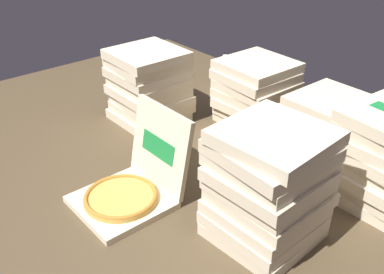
# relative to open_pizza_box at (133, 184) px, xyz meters

# --- Properties ---
(ground_plane) EXTENTS (3.20, 2.40, 0.02)m
(ground_plane) POSITION_rel_open_pizza_box_xyz_m (-0.09, 0.28, -0.09)
(ground_plane) COLOR #4C3D28
(open_pizza_box) EXTENTS (0.36, 0.44, 0.38)m
(open_pizza_box) POSITION_rel_open_pizza_box_xyz_m (0.00, 0.00, 0.00)
(open_pizza_box) COLOR beige
(open_pizza_box) RESTS_ON ground_plane
(pizza_stack_center_far) EXTENTS (0.39, 0.39, 0.41)m
(pizza_stack_center_far) POSITION_rel_open_pizza_box_xyz_m (-0.56, 0.50, 0.13)
(pizza_stack_center_far) COLOR beige
(pizza_stack_center_far) RESTS_ON ground_plane
(pizza_stack_left_near) EXTENTS (0.39, 0.39, 0.36)m
(pizza_stack_left_near) POSITION_rel_open_pizza_box_xyz_m (-0.14, 0.92, 0.10)
(pizza_stack_left_near) COLOR beige
(pizza_stack_left_near) RESTS_ON ground_plane
(pizza_stack_right_mid) EXTENTS (0.39, 0.39, 0.46)m
(pizza_stack_right_mid) POSITION_rel_open_pizza_box_xyz_m (0.51, 0.26, 0.15)
(pizza_stack_right_mid) COLOR beige
(pizza_stack_right_mid) RESTS_ON ground_plane
(pizza_stack_left_far) EXTENTS (0.40, 0.39, 0.31)m
(pizza_stack_left_far) POSITION_rel_open_pizza_box_xyz_m (0.32, 0.94, 0.07)
(pizza_stack_left_far) COLOR beige
(pizza_stack_left_far) RESTS_ON ground_plane
(water_bottle_0) EXTENTS (0.06, 0.06, 0.20)m
(water_bottle_0) POSITION_rel_open_pizza_box_xyz_m (-0.55, 1.07, 0.02)
(water_bottle_0) COLOR silver
(water_bottle_0) RESTS_ON ground_plane
(water_bottle_1) EXTENTS (0.06, 0.06, 0.20)m
(water_bottle_1) POSITION_rel_open_pizza_box_xyz_m (-0.65, 1.17, 0.02)
(water_bottle_1) COLOR silver
(water_bottle_1) RESTS_ON ground_plane
(water_bottle_2) EXTENTS (0.06, 0.06, 0.20)m
(water_bottle_2) POSITION_rel_open_pizza_box_xyz_m (-0.48, 1.14, 0.02)
(water_bottle_2) COLOR silver
(water_bottle_2) RESTS_ON ground_plane
(water_bottle_3) EXTENTS (0.06, 0.06, 0.20)m
(water_bottle_3) POSITION_rel_open_pizza_box_xyz_m (-0.57, 1.22, 0.02)
(water_bottle_3) COLOR white
(water_bottle_3) RESTS_ON ground_plane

